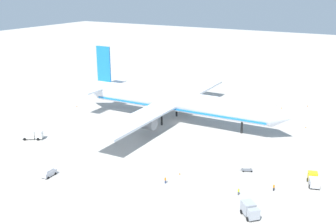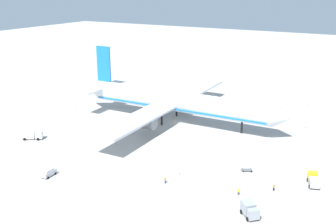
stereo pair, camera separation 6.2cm
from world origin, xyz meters
name	(u,v)px [view 2 (the right image)]	position (x,y,z in m)	size (l,w,h in m)	color
ground_plane	(178,122)	(0.00, 0.00, 0.00)	(600.00, 600.00, 0.00)	#ADA8A0
airliner	(175,101)	(-1.26, -0.11, 7.39)	(80.13, 78.29, 24.53)	silver
service_truck_0	(32,135)	(-31.84, -37.36, 1.52)	(6.59, 4.95, 2.73)	white
service_truck_1	(250,210)	(41.90, -46.22, 1.58)	(4.91, 4.90, 2.88)	#999EA5
service_truck_2	(314,180)	(50.87, -25.19, 1.32)	(3.81, 5.86, 2.58)	yellow
service_van	(49,172)	(-8.47, -53.45, 1.03)	(2.20, 4.07, 1.97)	silver
baggage_cart_0	(247,170)	(34.34, -25.75, 0.27)	(3.33, 2.51, 0.40)	#595B60
ground_worker_0	(274,187)	(43.30, -32.78, 0.88)	(0.52, 0.52, 1.74)	black
ground_worker_1	(238,192)	(36.76, -38.82, 0.87)	(0.48, 0.48, 1.71)	#3F3F47
ground_worker_2	(165,180)	(19.18, -42.18, 0.88)	(0.56, 0.56, 1.74)	navy
traffic_cone_0	(306,127)	(40.84, 15.90, 0.28)	(0.36, 0.36, 0.55)	orange
traffic_cone_1	(307,106)	(36.19, 41.88, 0.28)	(0.36, 0.36, 0.55)	orange
traffic_cone_2	(77,106)	(-43.61, -3.60, 0.28)	(0.36, 0.36, 0.55)	orange
traffic_cone_3	(282,108)	(27.87, 34.31, 0.28)	(0.36, 0.36, 0.55)	orange
traffic_cone_4	(180,174)	(20.03, -36.23, 0.28)	(0.36, 0.36, 0.55)	orange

